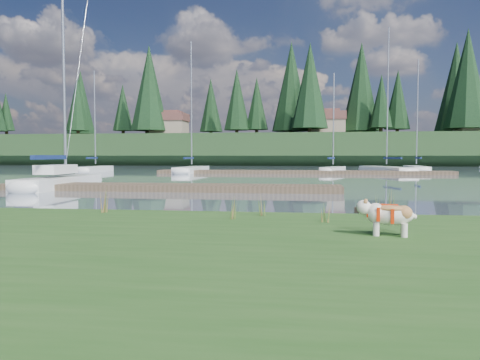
# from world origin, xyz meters

# --- Properties ---
(ground) EXTENTS (200.00, 200.00, 0.00)m
(ground) POSITION_xyz_m (0.00, 30.00, 0.00)
(ground) COLOR slate
(ground) RESTS_ON ground
(bank) EXTENTS (60.00, 9.00, 0.35)m
(bank) POSITION_xyz_m (0.00, -6.00, 0.17)
(bank) COLOR #284B1C
(bank) RESTS_ON ground
(ridge) EXTENTS (200.00, 20.00, 5.00)m
(ridge) POSITION_xyz_m (0.00, 73.00, 2.50)
(ridge) COLOR black
(ridge) RESTS_ON ground
(bulldog) EXTENTS (0.95, 0.47, 0.56)m
(bulldog) POSITION_xyz_m (3.70, -4.32, 0.70)
(bulldog) COLOR silver
(bulldog) RESTS_ON bank
(sailboat_main) EXTENTS (1.75, 7.70, 11.13)m
(sailboat_main) POSITION_xyz_m (-9.90, 10.57, 0.42)
(sailboat_main) COLOR silver
(sailboat_main) RESTS_ON ground
(dock_near) EXTENTS (16.00, 2.00, 0.30)m
(dock_near) POSITION_xyz_m (-4.00, 9.00, 0.15)
(dock_near) COLOR #4C3D2C
(dock_near) RESTS_ON ground
(dock_far) EXTENTS (26.00, 2.20, 0.30)m
(dock_far) POSITION_xyz_m (2.00, 30.00, 0.15)
(dock_far) COLOR #4C3D2C
(dock_far) RESTS_ON ground
(sailboat_bg_0) EXTENTS (1.64, 6.91, 10.07)m
(sailboat_bg_0) POSITION_xyz_m (-18.23, 32.35, 0.33)
(sailboat_bg_0) COLOR silver
(sailboat_bg_0) RESTS_ON ground
(sailboat_bg_1) EXTENTS (1.86, 8.41, 12.45)m
(sailboat_bg_1) POSITION_xyz_m (-8.32, 32.04, 0.33)
(sailboat_bg_1) COLOR silver
(sailboat_bg_1) RESTS_ON ground
(sailboat_bg_2) EXTENTS (2.92, 6.21, 9.40)m
(sailboat_bg_2) POSITION_xyz_m (5.09, 32.99, 0.33)
(sailboat_bg_2) COLOR silver
(sailboat_bg_2) RESTS_ON ground
(sailboat_bg_3) EXTENTS (4.63, 9.67, 13.85)m
(sailboat_bg_3) POSITION_xyz_m (9.81, 34.95, 0.32)
(sailboat_bg_3) COLOR silver
(sailboat_bg_3) RESTS_ON ground
(sailboat_bg_4) EXTENTS (1.85, 7.77, 11.39)m
(sailboat_bg_4) POSITION_xyz_m (13.50, 37.86, 0.33)
(sailboat_bg_4) COLOR silver
(sailboat_bg_4) RESTS_ON ground
(weed_0) EXTENTS (0.17, 0.14, 0.52)m
(weed_0) POSITION_xyz_m (0.91, -2.75, 0.57)
(weed_0) COLOR #475B23
(weed_0) RESTS_ON bank
(weed_1) EXTENTS (0.17, 0.14, 0.49)m
(weed_1) POSITION_xyz_m (1.47, -2.19, 0.56)
(weed_1) COLOR #475B23
(weed_1) RESTS_ON bank
(weed_2) EXTENTS (0.17, 0.14, 0.66)m
(weed_2) POSITION_xyz_m (4.07, -2.30, 0.63)
(weed_2) COLOR #475B23
(weed_2) RESTS_ON bank
(weed_3) EXTENTS (0.17, 0.14, 0.55)m
(weed_3) POSITION_xyz_m (-2.10, -2.06, 0.58)
(weed_3) COLOR #475B23
(weed_3) RESTS_ON bank
(weed_4) EXTENTS (0.17, 0.14, 0.37)m
(weed_4) POSITION_xyz_m (2.74, -2.97, 0.50)
(weed_4) COLOR #475B23
(weed_4) RESTS_ON bank
(weed_5) EXTENTS (0.17, 0.14, 0.49)m
(weed_5) POSITION_xyz_m (3.91, -2.13, 0.56)
(weed_5) COLOR #475B23
(weed_5) RESTS_ON bank
(mud_lip) EXTENTS (60.00, 0.50, 0.14)m
(mud_lip) POSITION_xyz_m (0.00, -1.60, 0.07)
(mud_lip) COLOR #33281C
(mud_lip) RESTS_ON ground
(conifer_1) EXTENTS (4.40, 4.40, 11.30)m
(conifer_1) POSITION_xyz_m (-40.00, 71.00, 11.28)
(conifer_1) COLOR #382619
(conifer_1) RESTS_ON ridge
(conifer_2) EXTENTS (6.60, 6.60, 16.05)m
(conifer_2) POSITION_xyz_m (-25.00, 68.00, 13.54)
(conifer_2) COLOR #382619
(conifer_2) RESTS_ON ridge
(conifer_3) EXTENTS (4.84, 4.84, 12.25)m
(conifer_3) POSITION_xyz_m (-10.00, 72.00, 11.74)
(conifer_3) COLOR #382619
(conifer_3) RESTS_ON ridge
(conifer_4) EXTENTS (6.16, 6.16, 15.10)m
(conifer_4) POSITION_xyz_m (3.00, 66.00, 13.09)
(conifer_4) COLOR #382619
(conifer_4) RESTS_ON ridge
(conifer_5) EXTENTS (3.96, 3.96, 10.35)m
(conifer_5) POSITION_xyz_m (15.00, 70.00, 10.83)
(conifer_5) COLOR #382619
(conifer_5) RESTS_ON ridge
(conifer_6) EXTENTS (7.04, 7.04, 17.00)m
(conifer_6) POSITION_xyz_m (28.00, 68.00, 13.99)
(conifer_6) COLOR #382619
(conifer_6) RESTS_ON ridge
(house_0) EXTENTS (6.30, 5.30, 4.65)m
(house_0) POSITION_xyz_m (-22.00, 70.00, 7.31)
(house_0) COLOR gray
(house_0) RESTS_ON ridge
(house_1) EXTENTS (6.30, 5.30, 4.65)m
(house_1) POSITION_xyz_m (6.00, 71.00, 7.31)
(house_1) COLOR gray
(house_1) RESTS_ON ridge
(house_2) EXTENTS (6.30, 5.30, 4.65)m
(house_2) POSITION_xyz_m (30.00, 69.00, 7.31)
(house_2) COLOR gray
(house_2) RESTS_ON ridge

